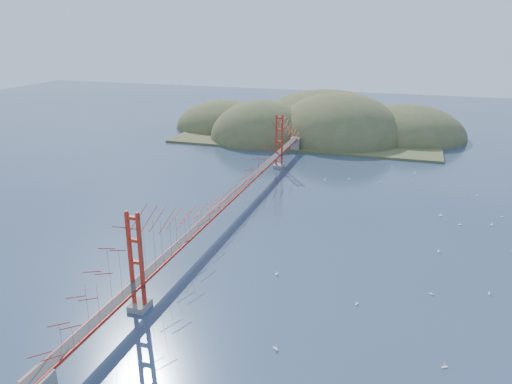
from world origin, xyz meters
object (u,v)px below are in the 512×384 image
(bridge, at_px, (232,175))
(sailboat_2, at_px, (431,293))
(sailboat_0, at_px, (357,303))
(sailboat_1, at_px, (439,251))

(bridge, distance_m, sailboat_2, 36.33)
(bridge, height_order, sailboat_0, bridge)
(bridge, distance_m, sailboat_1, 33.53)
(sailboat_0, bearing_deg, sailboat_2, 31.04)
(sailboat_0, xyz_separation_m, sailboat_2, (8.16, 4.91, -0.01))
(sailboat_0, distance_m, sailboat_2, 9.52)
(sailboat_0, height_order, sailboat_2, sailboat_0)
(sailboat_1, xyz_separation_m, sailboat_2, (-1.15, -12.41, -0.02))
(sailboat_1, relative_size, sailboat_0, 1.10)
(sailboat_1, height_order, sailboat_2, sailboat_1)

